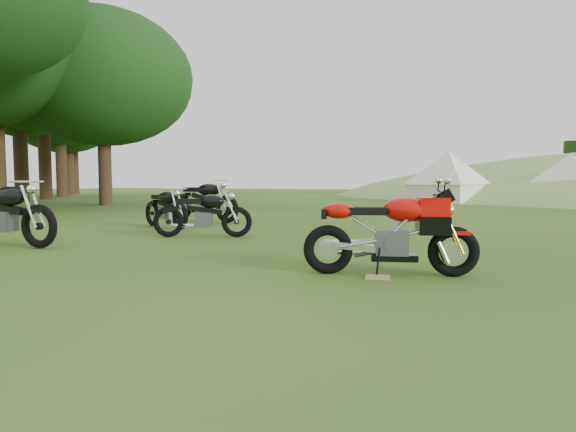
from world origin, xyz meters
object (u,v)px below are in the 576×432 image
at_px(sport_motorcycle, 390,226).
at_px(vintage_moto_a, 2,211).
at_px(vintage_moto_b, 202,212).
at_px(vintage_moto_d, 165,207).
at_px(plywood_board, 378,277).
at_px(tent_mid, 570,178).
at_px(tent_left, 448,177).
at_px(vintage_moto_c, 203,200).

distance_m(sport_motorcycle, vintage_moto_a, 6.09).
relative_size(vintage_moto_b, vintage_moto_d, 0.98).
xyz_separation_m(plywood_board, tent_mid, (3.70, 20.84, 1.21)).
bearing_deg(tent_left, vintage_moto_a, -78.84).
relative_size(sport_motorcycle, tent_left, 0.60).
bearing_deg(tent_left, vintage_moto_d, -80.25).
xyz_separation_m(vintage_moto_a, tent_mid, (9.71, 20.87, 0.67)).
xyz_separation_m(sport_motorcycle, plywood_board, (-0.07, -0.21, -0.53)).
bearing_deg(vintage_moto_a, vintage_moto_d, 79.61).
bearing_deg(vintage_moto_d, plywood_board, -8.47).
relative_size(vintage_moto_a, tent_mid, 0.75).
bearing_deg(vintage_moto_a, vintage_moto_b, 42.72).
relative_size(plywood_board, vintage_moto_c, 0.12).
distance_m(vintage_moto_c, tent_mid, 18.34).
xyz_separation_m(plywood_board, vintage_moto_c, (-5.85, 5.20, 0.56)).
relative_size(plywood_board, vintage_moto_b, 0.14).
bearing_deg(tent_mid, vintage_moto_d, -97.07).
distance_m(tent_left, tent_mid, 5.38).
bearing_deg(plywood_board, vintage_moto_b, 148.90).
bearing_deg(vintage_moto_d, tent_mid, 84.85).
relative_size(vintage_moto_b, tent_left, 0.59).
bearing_deg(vintage_moto_d, tent_left, 99.77).
distance_m(sport_motorcycle, tent_left, 20.17).
xyz_separation_m(plywood_board, vintage_moto_d, (-5.68, 3.52, 0.46)).
xyz_separation_m(tent_left, tent_mid, (5.35, 0.55, -0.07)).
xyz_separation_m(sport_motorcycle, tent_left, (-1.73, 20.08, 0.75)).
relative_size(sport_motorcycle, vintage_moto_d, 1.00).
height_order(plywood_board, vintage_moto_d, vintage_moto_d).
height_order(vintage_moto_a, tent_left, tent_left).
bearing_deg(vintage_moto_d, vintage_moto_c, 118.98).
xyz_separation_m(vintage_moto_a, tent_left, (4.36, 20.32, 0.74)).
relative_size(tent_left, tent_mid, 1.06).
bearing_deg(vintage_moto_b, sport_motorcycle, -53.01).
relative_size(plywood_board, vintage_moto_a, 0.12).
relative_size(vintage_moto_a, vintage_moto_d, 1.17).
xyz_separation_m(sport_motorcycle, tent_mid, (3.62, 20.63, 0.68)).
distance_m(vintage_moto_a, vintage_moto_d, 3.56).
xyz_separation_m(sport_motorcycle, vintage_moto_d, (-5.76, 3.31, -0.07)).
relative_size(vintage_moto_b, vintage_moto_c, 0.81).
xyz_separation_m(vintage_moto_c, tent_left, (4.20, 15.09, 0.72)).
height_order(vintage_moto_b, tent_mid, tent_mid).
relative_size(vintage_moto_d, tent_mid, 0.64).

